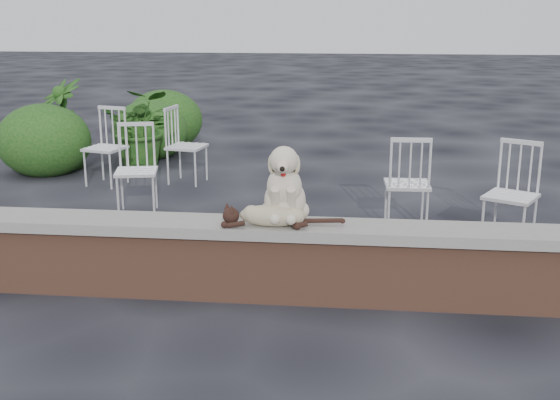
# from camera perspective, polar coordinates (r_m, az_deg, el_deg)

# --- Properties ---
(ground) EXTENTS (60.00, 60.00, 0.00)m
(ground) POSITION_cam_1_polar(r_m,az_deg,el_deg) (5.33, -6.45, -7.66)
(ground) COLOR black
(ground) RESTS_ON ground
(brick_wall) EXTENTS (6.00, 0.30, 0.50)m
(brick_wall) POSITION_cam_1_polar(r_m,az_deg,el_deg) (5.24, -6.53, -5.15)
(brick_wall) COLOR brown
(brick_wall) RESTS_ON ground
(capstone) EXTENTS (6.20, 0.40, 0.08)m
(capstone) POSITION_cam_1_polar(r_m,az_deg,el_deg) (5.15, -6.63, -2.12)
(capstone) COLOR slate
(capstone) RESTS_ON brick_wall
(dog) EXTENTS (0.40, 0.52, 0.59)m
(dog) POSITION_cam_1_polar(r_m,az_deg,el_deg) (5.03, 0.41, 1.52)
(dog) COLOR #C7B498
(dog) RESTS_ON capstone
(cat) EXTENTS (1.04, 0.28, 0.18)m
(cat) POSITION_cam_1_polar(r_m,az_deg,el_deg) (4.95, -0.69, -1.18)
(cat) COLOR tan
(cat) RESTS_ON capstone
(chair_c) EXTENTS (0.58, 0.58, 0.94)m
(chair_c) POSITION_cam_1_polar(r_m,az_deg,el_deg) (6.79, 10.40, 1.42)
(chair_c) COLOR silver
(chair_c) RESTS_ON ground
(chair_b) EXTENTS (0.68, 0.68, 0.94)m
(chair_b) POSITION_cam_1_polar(r_m,az_deg,el_deg) (8.70, -14.18, 4.25)
(chair_b) COLOR silver
(chair_b) RESTS_ON ground
(chair_e) EXTENTS (0.65, 0.65, 0.94)m
(chair_e) POSITION_cam_1_polar(r_m,az_deg,el_deg) (8.61, -7.67, 4.48)
(chair_e) COLOR silver
(chair_e) RESTS_ON ground
(chair_a) EXTENTS (0.67, 0.67, 0.94)m
(chair_a) POSITION_cam_1_polar(r_m,az_deg,el_deg) (7.37, -11.74, 2.44)
(chair_a) COLOR silver
(chair_a) RESTS_ON ground
(chair_d) EXTENTS (0.76, 0.76, 0.94)m
(chair_d) POSITION_cam_1_polar(r_m,az_deg,el_deg) (6.58, 18.45, 0.43)
(chair_d) COLOR silver
(chair_d) RESTS_ON ground
(potted_plant_a) EXTENTS (1.05, 0.93, 1.08)m
(potted_plant_a) POSITION_cam_1_polar(r_m,az_deg,el_deg) (9.60, -11.26, 5.85)
(potted_plant_a) COLOR #133E11
(potted_plant_a) RESTS_ON ground
(potted_plant_b) EXTENTS (0.95, 0.95, 1.20)m
(potted_plant_b) POSITION_cam_1_polar(r_m,az_deg,el_deg) (9.79, -17.39, 5.99)
(potted_plant_b) COLOR #133E11
(potted_plant_b) RESTS_ON ground
(shrubbery) EXTENTS (2.27, 3.04, 0.96)m
(shrubbery) POSITION_cam_1_polar(r_m,az_deg,el_deg) (10.21, -13.08, 5.61)
(shrubbery) COLOR #133E11
(shrubbery) RESTS_ON ground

